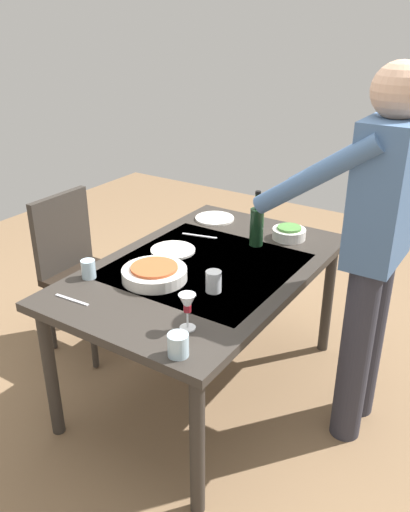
{
  "coord_description": "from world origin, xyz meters",
  "views": [
    {
      "loc": [
        1.93,
        1.26,
        1.85
      ],
      "look_at": [
        0.0,
        0.0,
        0.77
      ],
      "focal_mm": 37.09,
      "sensor_mm": 36.0,
      "label": 1
    }
  ],
  "objects_px": {
    "dining_table": "(205,278)",
    "water_cup_near_right": "(178,345)",
    "serving_bowl_pasta": "(154,273)",
    "dinner_plate_far": "(173,250)",
    "water_cup_near_left": "(214,281)",
    "water_cup_far_left": "(88,269)",
    "person_server": "(373,241)",
    "dinner_plate_near": "(215,218)",
    "chair_near": "(77,262)",
    "wine_bottle": "(257,225)",
    "wine_glass_left": "(187,305)",
    "side_bowl_salad": "(289,233)"
  },
  "relations": [
    {
      "from": "dining_table",
      "to": "water_cup_near_right",
      "type": "bearing_deg",
      "value": 25.7
    },
    {
      "from": "serving_bowl_pasta",
      "to": "dinner_plate_far",
      "type": "height_order",
      "value": "serving_bowl_pasta"
    },
    {
      "from": "water_cup_near_left",
      "to": "water_cup_far_left",
      "type": "height_order",
      "value": "water_cup_near_left"
    },
    {
      "from": "person_server",
      "to": "serving_bowl_pasta",
      "type": "bearing_deg",
      "value": -63.34
    },
    {
      "from": "serving_bowl_pasta",
      "to": "dinner_plate_near",
      "type": "relative_size",
      "value": 1.3
    },
    {
      "from": "chair_near",
      "to": "water_cup_near_left",
      "type": "xyz_separation_m",
      "value": [
        0.16,
        1.03,
        0.24
      ]
    },
    {
      "from": "wine_bottle",
      "to": "water_cup_near_right",
      "type": "height_order",
      "value": "wine_bottle"
    },
    {
      "from": "person_server",
      "to": "dinner_plate_far",
      "type": "bearing_deg",
      "value": -82.56
    },
    {
      "from": "dining_table",
      "to": "water_cup_near_left",
      "type": "relative_size",
      "value": 15.38
    },
    {
      "from": "serving_bowl_pasta",
      "to": "water_cup_near_right",
      "type": "bearing_deg",
      "value": 46.14
    },
    {
      "from": "dining_table",
      "to": "wine_bottle",
      "type": "height_order",
      "value": "wine_bottle"
    },
    {
      "from": "person_server",
      "to": "dinner_plate_near",
      "type": "height_order",
      "value": "person_server"
    },
    {
      "from": "water_cup_near_right",
      "to": "chair_near",
      "type": "bearing_deg",
      "value": -118.18
    },
    {
      "from": "person_server",
      "to": "water_cup_near_right",
      "type": "height_order",
      "value": "person_server"
    },
    {
      "from": "wine_glass_left",
      "to": "dining_table",
      "type": "bearing_deg",
      "value": -153.76
    },
    {
      "from": "dining_table",
      "to": "water_cup_near_right",
      "type": "relative_size",
      "value": 17.15
    },
    {
      "from": "person_server",
      "to": "dinner_plate_far",
      "type": "height_order",
      "value": "person_server"
    },
    {
      "from": "serving_bowl_pasta",
      "to": "dinner_plate_far",
      "type": "distance_m",
      "value": 0.32
    },
    {
      "from": "chair_near",
      "to": "water_cup_near_right",
      "type": "bearing_deg",
      "value": 61.82
    },
    {
      "from": "water_cup_near_left",
      "to": "water_cup_far_left",
      "type": "distance_m",
      "value": 0.59
    },
    {
      "from": "chair_near",
      "to": "water_cup_near_left",
      "type": "distance_m",
      "value": 1.07
    },
    {
      "from": "side_bowl_salad",
      "to": "dinner_plate_near",
      "type": "height_order",
      "value": "side_bowl_salad"
    },
    {
      "from": "dining_table",
      "to": "water_cup_far_left",
      "type": "xyz_separation_m",
      "value": [
        0.4,
        -0.38,
        0.11
      ]
    },
    {
      "from": "dining_table",
      "to": "dinner_plate_near",
      "type": "bearing_deg",
      "value": -152.16
    },
    {
      "from": "chair_near",
      "to": "water_cup_near_right",
      "type": "relative_size",
      "value": 10.48
    },
    {
      "from": "dining_table",
      "to": "dinner_plate_far",
      "type": "height_order",
      "value": "dinner_plate_far"
    },
    {
      "from": "water_cup_far_left",
      "to": "serving_bowl_pasta",
      "type": "distance_m",
      "value": 0.31
    },
    {
      "from": "water_cup_near_left",
      "to": "water_cup_far_left",
      "type": "relative_size",
      "value": 1.11
    },
    {
      "from": "wine_bottle",
      "to": "side_bowl_salad",
      "type": "relative_size",
      "value": 1.64
    },
    {
      "from": "water_cup_near_right",
      "to": "dinner_plate_near",
      "type": "relative_size",
      "value": 0.38
    },
    {
      "from": "wine_bottle",
      "to": "side_bowl_salad",
      "type": "height_order",
      "value": "wine_bottle"
    },
    {
      "from": "wine_glass_left",
      "to": "dinner_plate_near",
      "type": "height_order",
      "value": "wine_glass_left"
    },
    {
      "from": "wine_glass_left",
      "to": "serving_bowl_pasta",
      "type": "bearing_deg",
      "value": -125.17
    },
    {
      "from": "side_bowl_salad",
      "to": "dinner_plate_far",
      "type": "bearing_deg",
      "value": -41.65
    },
    {
      "from": "dinner_plate_near",
      "to": "serving_bowl_pasta",
      "type": "bearing_deg",
      "value": 12.59
    },
    {
      "from": "chair_near",
      "to": "serving_bowl_pasta",
      "type": "xyz_separation_m",
      "value": [
        0.21,
        0.74,
        0.23
      ]
    },
    {
      "from": "wine_bottle",
      "to": "water_cup_far_left",
      "type": "distance_m",
      "value": 0.89
    },
    {
      "from": "water_cup_far_left",
      "to": "dining_table",
      "type": "bearing_deg",
      "value": 136.63
    },
    {
      "from": "wine_glass_left",
      "to": "serving_bowl_pasta",
      "type": "distance_m",
      "value": 0.45
    },
    {
      "from": "dining_table",
      "to": "chair_near",
      "type": "xyz_separation_m",
      "value": [
        0.04,
        -0.86,
        -0.12
      ]
    },
    {
      "from": "dining_table",
      "to": "serving_bowl_pasta",
      "type": "height_order",
      "value": "serving_bowl_pasta"
    },
    {
      "from": "wine_bottle",
      "to": "dinner_plate_near",
      "type": "distance_m",
      "value": 0.44
    },
    {
      "from": "water_cup_far_left",
      "to": "side_bowl_salad",
      "type": "xyz_separation_m",
      "value": [
        -0.93,
        0.58,
        -0.01
      ]
    },
    {
      "from": "water_cup_near_left",
      "to": "water_cup_near_right",
      "type": "xyz_separation_m",
      "value": [
        0.47,
        0.15,
        -0.0
      ]
    },
    {
      "from": "chair_near",
      "to": "serving_bowl_pasta",
      "type": "relative_size",
      "value": 3.03
    },
    {
      "from": "wine_glass_left",
      "to": "water_cup_far_left",
      "type": "distance_m",
      "value": 0.64
    },
    {
      "from": "dining_table",
      "to": "water_cup_near_left",
      "type": "xyz_separation_m",
      "value": [
        0.2,
        0.17,
        0.12
      ]
    },
    {
      "from": "dining_table",
      "to": "wine_glass_left",
      "type": "relative_size",
      "value": 9.86
    },
    {
      "from": "dinner_plate_near",
      "to": "water_cup_near_right",
      "type": "bearing_deg",
      "value": 26.68
    },
    {
      "from": "chair_near",
      "to": "wine_bottle",
      "type": "distance_m",
      "value": 1.07
    }
  ]
}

